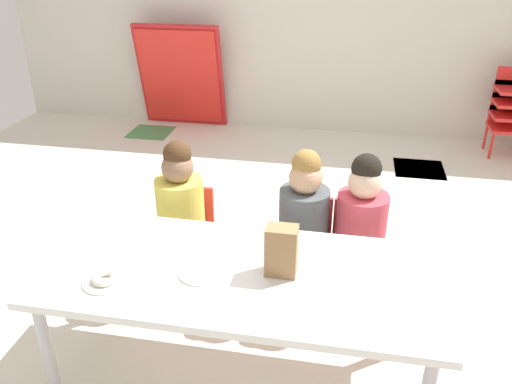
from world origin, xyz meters
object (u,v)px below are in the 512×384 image
Objects in this scene: seated_child_near_camera at (181,205)px; paper_plate_center_table at (200,273)px; seated_child_far_right at (361,221)px; donut_powdered_on_plate at (104,278)px; paper_plate_near_edge at (105,282)px; folded_activity_table at (181,77)px; kid_chair_red_stack at (511,107)px; craft_table at (240,281)px; seated_child_middle_seat at (304,216)px; paper_bag_brown at (281,251)px.

paper_plate_center_table is at bearing -65.30° from seated_child_near_camera.
seated_child_far_right reaches higher than donut_powdered_on_plate.
paper_plate_near_edge is (-0.06, -0.79, 0.05)m from seated_child_near_camera.
seated_child_near_camera is at bearing 85.57° from paper_plate_near_edge.
seated_child_near_camera is at bearing -71.82° from folded_activity_table.
kid_chair_red_stack reaches higher than paper_plate_near_edge.
craft_table is 1.83× the size of seated_child_far_right.
paper_plate_near_edge is 0.02m from donut_powdered_on_plate.
seated_child_middle_seat is 3.05m from kid_chair_red_stack.
craft_table is 9.33× the size of paper_plate_near_edge.
folded_activity_table reaches higher than seated_child_near_camera.
kid_chair_red_stack is (1.64, 2.57, -0.10)m from seated_child_middle_seat.
seated_child_near_camera is 3.46m from kid_chair_red_stack.
paper_plate_near_edge reaches higher than craft_table.
donut_powdered_on_plate is (-2.37, -3.35, 0.17)m from kid_chair_red_stack.
craft_table is 0.79m from seated_child_far_right.
folded_activity_table is 4.94× the size of paper_bag_brown.
folded_activity_table reaches higher than craft_table.
paper_bag_brown is at bearing 5.57° from craft_table.
paper_bag_brown is 0.73m from donut_powdered_on_plate.
seated_child_near_camera is 0.73m from paper_plate_center_table.
seated_child_near_camera is 8.71× the size of donut_powdered_on_plate.
craft_table is at bearing -120.25° from kid_chair_red_stack.
donut_powdered_on_plate is (-0.06, -0.79, 0.07)m from seated_child_near_camera.
paper_plate_center_table is at bearing -168.03° from paper_bag_brown.
paper_plate_near_edge is 1.00× the size of paper_plate_center_table.
craft_table is at bearing 18.53° from paper_plate_center_table.
seated_child_middle_seat is 5.10× the size of paper_plate_near_edge.
seated_child_middle_seat is 3.18m from folded_activity_table.
kid_chair_red_stack is 7.60× the size of donut_powdered_on_plate.
seated_child_far_right is at bearing 44.73° from paper_plate_center_table.
craft_table is at bearing -67.87° from folded_activity_table.
seated_child_middle_seat is 1.00× the size of seated_child_far_right.
paper_bag_brown is 2.09× the size of donut_powdered_on_plate.
craft_table is at bearing -174.43° from paper_bag_brown.
craft_table is 2.10× the size of kid_chair_red_stack.
craft_table is at bearing -109.18° from seated_child_middle_seat.
paper_bag_brown reaches higher than paper_plate_near_edge.
seated_child_near_camera is 0.84× the size of folded_activity_table.
seated_child_near_camera is 1.15× the size of kid_chair_red_stack.
donut_powdered_on_plate is at bearing -160.78° from craft_table.
kid_chair_red_stack is 0.74× the size of folded_activity_table.
kid_chair_red_stack is 4.44× the size of paper_plate_center_table.
donut_powdered_on_plate is (-1.03, -0.79, 0.07)m from seated_child_far_right.
seated_child_middle_seat reaches higher than paper_plate_near_edge.
paper_plate_center_table is (-0.66, -0.66, 0.05)m from seated_child_far_right.
seated_child_far_right is at bearing 50.15° from craft_table.
kid_chair_red_stack is at bearing -3.44° from folded_activity_table.
seated_child_near_camera is 0.97m from seated_child_far_right.
folded_activity_table reaches higher than donut_powdered_on_plate.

